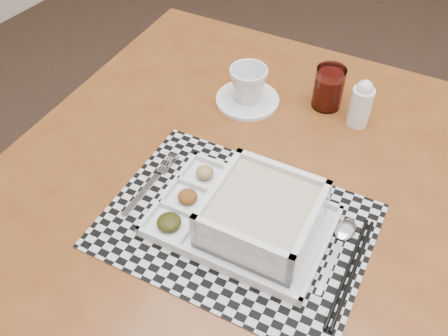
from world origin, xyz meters
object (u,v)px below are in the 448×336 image
at_px(creamer_bottle, 361,104).
at_px(cup, 248,84).
at_px(juice_glass, 328,89).
at_px(serving_tray, 255,217).
at_px(dining_table, 257,207).

bearing_deg(creamer_bottle, cup, -163.46).
bearing_deg(juice_glass, serving_tray, -82.74).
distance_m(serving_tray, cup, 0.38).
distance_m(juice_glass, creamer_bottle, 0.09).
distance_m(cup, juice_glass, 0.18).
bearing_deg(juice_glass, creamer_bottle, -12.49).
relative_size(cup, juice_glass, 0.88).
relative_size(cup, creamer_bottle, 0.77).
bearing_deg(creamer_bottle, juice_glass, 167.51).
height_order(juice_glass, creamer_bottle, creamer_bottle).
distance_m(dining_table, creamer_bottle, 0.32).
relative_size(serving_tray, creamer_bottle, 2.98).
bearing_deg(dining_table, juice_glass, 89.20).
bearing_deg(cup, creamer_bottle, 4.37).
relative_size(serving_tray, juice_glass, 3.42).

